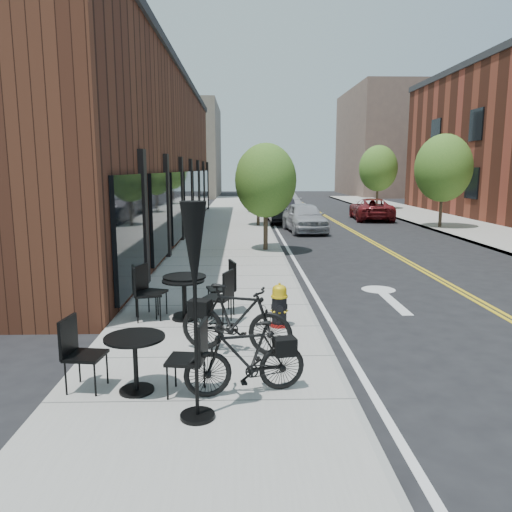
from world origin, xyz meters
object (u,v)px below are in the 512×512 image
object	(u,v)px
bicycle_right	(236,319)
parked_car_far	(371,209)
parked_car_c	(285,203)
parked_car_a	(304,217)
parked_car_b	(281,211)
bistro_set_a	(135,356)
patio_umbrella	(194,266)
fire_hydrant	(279,306)
bicycle_left	(245,358)
bistro_set_b	(185,290)
bistro_set_c	(184,294)

from	to	relation	value
bicycle_right	parked_car_far	bearing A→B (deg)	-1.76
parked_car_far	parked_car_c	bearing A→B (deg)	-35.99
bicycle_right	parked_car_c	bearing A→B (deg)	11.21
parked_car_a	parked_car_b	size ratio (longest dim) A/B	1.02
parked_car_far	bistro_set_a	bearing A→B (deg)	73.44
patio_umbrella	parked_car_c	xyz separation A→B (m)	(3.48, 28.37, -1.18)
parked_car_b	parked_car_c	world-z (taller)	parked_car_c
fire_hydrant	bicycle_right	bearing A→B (deg)	-117.98
parked_car_c	parked_car_far	world-z (taller)	parked_car_c
patio_umbrella	parked_car_far	world-z (taller)	patio_umbrella
parked_car_far	parked_car_b	bearing A→B (deg)	18.32
bicycle_right	parked_car_b	bearing A→B (deg)	11.33
bicycle_left	bistro_set_b	size ratio (longest dim) A/B	0.79
bistro_set_a	patio_umbrella	distance (m)	1.75
fire_hydrant	bistro_set_a	bearing A→B (deg)	-125.20
fire_hydrant	parked_car_far	size ratio (longest dim) A/B	0.18
bistro_set_c	parked_car_a	distance (m)	15.13
bicycle_left	bistro_set_c	size ratio (longest dim) A/B	0.83
bistro_set_b	parked_car_a	bearing A→B (deg)	58.72
parked_car_b	parked_car_c	xyz separation A→B (m)	(0.68, 5.48, 0.09)
fire_hydrant	bistro_set_c	distance (m)	1.89
bicycle_right	bistro_set_a	size ratio (longest dim) A/B	1.00
fire_hydrant	bistro_set_c	world-z (taller)	bistro_set_c
fire_hydrant	bistro_set_b	distance (m)	1.96
bistro_set_a	bicycle_left	bearing A→B (deg)	3.39
parked_car_c	parked_car_far	distance (m)	6.37
parked_car_a	parked_car_b	bearing A→B (deg)	94.52
parked_car_a	parked_car_b	xyz separation A→B (m)	(-0.77, 4.41, -0.04)
patio_umbrella	parked_car_a	size ratio (longest dim) A/B	0.61
bistro_set_b	parked_car_b	world-z (taller)	parked_car_b
fire_hydrant	bistro_set_c	bearing A→B (deg)	167.63
bistro_set_b	parked_car_a	size ratio (longest dim) A/B	0.48
parked_car_a	bistro_set_c	bearing A→B (deg)	-111.37
bicycle_left	parked_car_c	world-z (taller)	parked_car_c
bistro_set_a	parked_car_a	size ratio (longest dim) A/B	0.44
parked_car_b	bistro_set_c	bearing A→B (deg)	-101.30
fire_hydrant	patio_umbrella	world-z (taller)	patio_umbrella
bicycle_left	parked_car_c	xyz separation A→B (m)	(2.91, 27.74, 0.16)
bicycle_left	bistro_set_c	world-z (taller)	bistro_set_c
bistro_set_b	parked_car_a	xyz separation A→B (m)	(4.17, 14.33, 0.06)
bicycle_left	parked_car_far	bearing A→B (deg)	149.82
bistro_set_b	bicycle_left	bearing A→B (deg)	-86.66
bicycle_right	bistro_set_b	size ratio (longest dim) A/B	0.91
bistro_set_b	parked_car_far	xyz separation A→B (m)	(8.90, 20.06, -0.01)
bistro_set_c	parked_car_far	distance (m)	22.15
parked_car_a	fire_hydrant	bearing A→B (deg)	-104.24
bistro_set_c	bistro_set_b	bearing A→B (deg)	110.58
parked_car_b	bistro_set_b	bearing A→B (deg)	-101.41
bicycle_left	bistro_set_c	xyz separation A→B (m)	(-1.17, 3.31, 0.03)
fire_hydrant	parked_car_c	size ratio (longest dim) A/B	0.16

